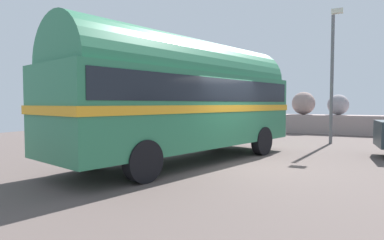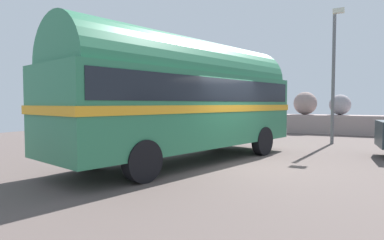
% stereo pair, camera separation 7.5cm
% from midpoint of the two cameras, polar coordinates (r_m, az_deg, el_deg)
% --- Properties ---
extents(ground, '(32.00, 26.00, 0.02)m').
position_cam_midpoint_polar(ground, '(9.48, 8.53, -7.83)').
color(ground, '#564A46').
extents(breakwater, '(31.36, 2.58, 2.49)m').
position_cam_midpoint_polar(breakwater, '(20.85, 19.78, 0.04)').
color(breakwater, gray).
rests_on(breakwater, ground).
extents(vintage_coach, '(4.56, 8.91, 3.70)m').
position_cam_midpoint_polar(vintage_coach, '(9.80, -0.74, 4.54)').
color(vintage_coach, black).
rests_on(vintage_coach, ground).
extents(lamp_post, '(0.48, 0.89, 5.63)m').
position_cam_midpoint_polar(lamp_post, '(15.34, 23.76, 8.07)').
color(lamp_post, '#5B5B60').
rests_on(lamp_post, ground).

